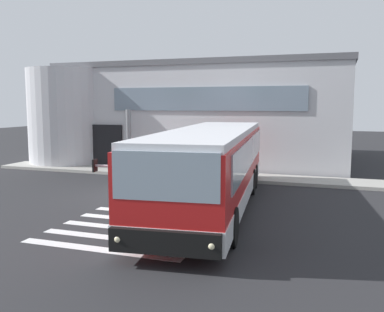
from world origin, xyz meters
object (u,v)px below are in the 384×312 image
(passenger_near_column, at_px, (135,152))
(passenger_by_doorway, at_px, (153,154))
(entry_support_column, at_px, (129,139))
(bus_main_foreground, at_px, (211,169))

(passenger_near_column, height_order, passenger_by_doorway, same)
(passenger_near_column, xyz_separation_m, passenger_by_doorway, (1.03, -0.06, -0.03))
(entry_support_column, height_order, passenger_near_column, entry_support_column)
(bus_main_foreground, xyz_separation_m, passenger_by_doorway, (-4.60, 5.52, -0.26))
(bus_main_foreground, bearing_deg, passenger_near_column, 135.24)
(entry_support_column, xyz_separation_m, bus_main_foreground, (6.45, -6.48, -0.37))
(bus_main_foreground, xyz_separation_m, passenger_near_column, (-5.63, 5.58, -0.22))
(entry_support_column, relative_size, passenger_near_column, 1.85)
(entry_support_column, bearing_deg, bus_main_foreground, -45.13)
(bus_main_foreground, distance_m, passenger_by_doorway, 7.19)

